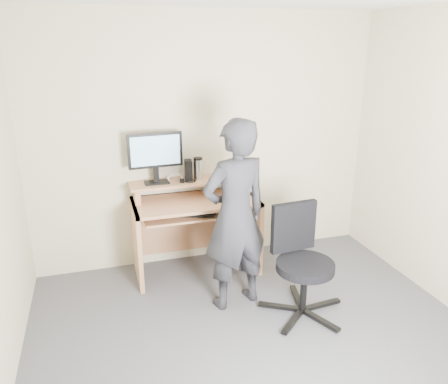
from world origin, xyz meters
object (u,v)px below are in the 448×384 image
desk (194,217)px  office_chair (301,257)px  person (235,216)px  monitor (155,153)px

desk → office_chair: size_ratio=1.31×
office_chair → person: 0.64m
monitor → person: 1.04m
desk → person: person is taller
monitor → desk: bearing=-15.1°
desk → person: (0.19, -0.75, 0.28)m
office_chair → person: (-0.49, 0.26, 0.32)m
office_chair → person: person is taller
desk → person: bearing=-76.0°
desk → monitor: 0.74m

